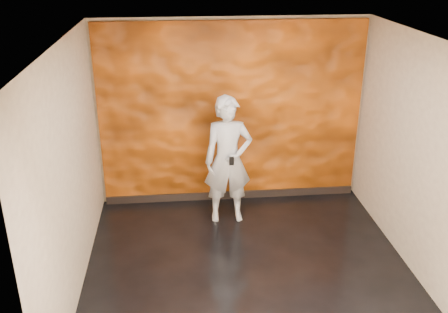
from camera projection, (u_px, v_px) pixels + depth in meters
room at (251, 167)px, 5.62m from camera, size 4.02×4.02×2.81m
feature_wall at (232, 115)px, 7.42m from camera, size 3.90×0.06×2.75m
baseboard at (231, 195)px, 7.90m from camera, size 3.90×0.04×0.12m
man at (228, 160)px, 6.99m from camera, size 0.68×0.45×1.85m
phone at (232, 161)px, 6.71m from camera, size 0.07×0.01×0.12m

